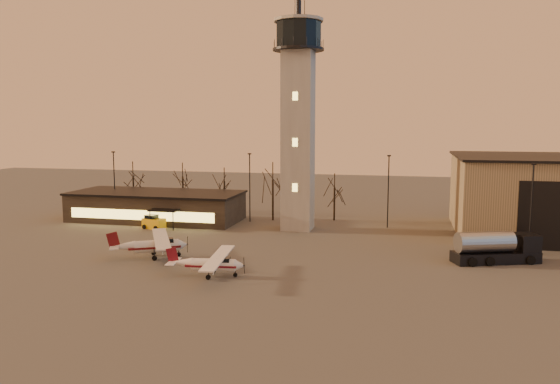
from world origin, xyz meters
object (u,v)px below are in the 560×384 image
control_tower (298,109)px  terminal (156,206)px  cessna_rear (158,248)px  fuel_truck (495,250)px  service_cart (154,223)px  cessna_front (215,267)px

control_tower → terminal: (-21.99, 1.98, -14.17)m
cessna_rear → fuel_truck: (35.38, 6.09, 0.25)m
cessna_rear → service_cart: (-7.86, 14.95, -0.34)m
cessna_rear → fuel_truck: fuel_truck is taller
terminal → fuel_truck: size_ratio=2.73×
control_tower → cessna_rear: control_tower is taller
control_tower → terminal: 26.24m
control_tower → terminal: control_tower is taller
service_cart → control_tower: bearing=26.2°
service_cart → cessna_rear: bearing=-48.0°
cessna_front → terminal: bearing=117.7°
terminal → cessna_rear: 23.48m
fuel_truck → service_cart: size_ratio=2.80×
control_tower → fuel_truck: (23.71, -12.99, -15.01)m
cessna_front → fuel_truck: fuel_truck is taller
control_tower → service_cart: 25.33m
terminal → cessna_front: terminal is taller
control_tower → service_cart: control_tower is taller
cessna_rear → control_tower: bearing=30.4°
control_tower → cessna_rear: 27.08m
fuel_truck → control_tower: bearing=131.0°
terminal → service_cart: 6.74m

